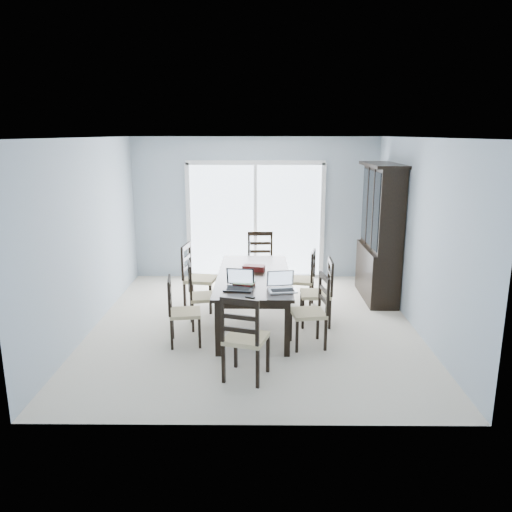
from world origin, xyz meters
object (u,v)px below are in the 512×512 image
at_px(china_hutch, 380,234).
at_px(hot_tub, 227,239).
at_px(chair_left_far, 194,270).
at_px(game_box, 254,268).
at_px(chair_left_mid, 198,288).
at_px(chair_left_near, 178,304).
at_px(chair_right_far, 306,273).
at_px(laptop_silver, 282,287).
at_px(dining_table, 254,280).
at_px(laptop_dark, 238,285).
at_px(chair_end_near, 243,330).
at_px(chair_end_far, 260,255).
at_px(cell_phone, 250,297).
at_px(chair_right_mid, 322,285).
at_px(chair_right_near, 315,303).

xyz_separation_m(china_hutch, hot_tub, (-2.63, 2.34, -0.57)).
relative_size(chair_left_far, game_box, 3.83).
height_order(china_hutch, chair_left_mid, china_hutch).
bearing_deg(hot_tub, chair_left_mid, -92.62).
xyz_separation_m(chair_left_near, chair_left_mid, (0.18, 0.59, 0.02)).
xyz_separation_m(chair_right_far, laptop_silver, (-0.44, -1.54, 0.25)).
xyz_separation_m(chair_left_near, laptop_silver, (1.32, -0.10, 0.26)).
relative_size(dining_table, laptop_dark, 5.77).
relative_size(chair_end_near, laptop_silver, 3.03).
bearing_deg(chair_left_far, laptop_silver, 50.27).
relative_size(chair_left_near, chair_end_near, 0.90).
distance_m(laptop_dark, game_box, 0.91).
relative_size(chair_left_near, chair_end_far, 0.89).
distance_m(chair_left_near, laptop_silver, 1.35).
height_order(cell_phone, hot_tub, hot_tub).
relative_size(chair_right_mid, chair_end_near, 0.96).
xyz_separation_m(chair_left_far, chair_right_far, (1.73, 0.09, -0.07)).
relative_size(dining_table, game_box, 7.14).
distance_m(dining_table, hot_tub, 3.65).
bearing_deg(hot_tub, chair_right_mid, -65.93).
distance_m(china_hutch, chair_right_far, 1.40).
xyz_separation_m(chair_left_mid, game_box, (0.77, 0.26, 0.22)).
distance_m(china_hutch, game_box, 2.30).
xyz_separation_m(dining_table, chair_right_far, (0.81, 0.79, -0.12)).
bearing_deg(chair_right_mid, chair_right_near, 167.24).
relative_size(chair_end_near, hot_tub, 0.53).
xyz_separation_m(chair_left_mid, hot_tub, (0.17, 3.65, -0.07)).
bearing_deg(dining_table, chair_right_mid, 3.73).
distance_m(laptop_silver, game_box, 1.02).
height_order(dining_table, chair_left_mid, chair_left_mid).
relative_size(chair_end_far, cell_phone, 10.44).
relative_size(chair_left_mid, chair_left_far, 0.91).
bearing_deg(laptop_dark, chair_left_mid, 140.47).
bearing_deg(cell_phone, laptop_dark, 143.31).
height_order(chair_right_far, hot_tub, chair_right_far).
relative_size(china_hutch, chair_left_near, 2.14).
height_order(chair_right_mid, laptop_silver, chair_right_mid).
height_order(chair_right_mid, chair_right_far, chair_right_mid).
bearing_deg(laptop_silver, china_hutch, 41.47).
xyz_separation_m(chair_right_far, cell_phone, (-0.83, -1.79, 0.20)).
bearing_deg(hot_tub, chair_right_near, -71.84).
relative_size(chair_right_near, chair_end_far, 0.93).
xyz_separation_m(game_box, hot_tub, (-0.61, 3.39, -0.29)).
bearing_deg(laptop_silver, chair_left_far, 122.80).
xyz_separation_m(dining_table, chair_left_near, (-0.96, -0.65, -0.13)).
distance_m(chair_left_mid, laptop_dark, 0.90).
relative_size(chair_left_near, game_box, 3.34).
xyz_separation_m(dining_table, chair_right_mid, (0.97, 0.06, -0.09)).
xyz_separation_m(laptop_silver, cell_phone, (-0.39, -0.25, -0.05)).
bearing_deg(chair_left_mid, chair_right_mid, 83.05).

